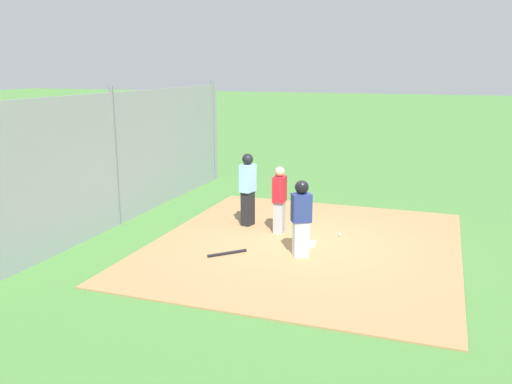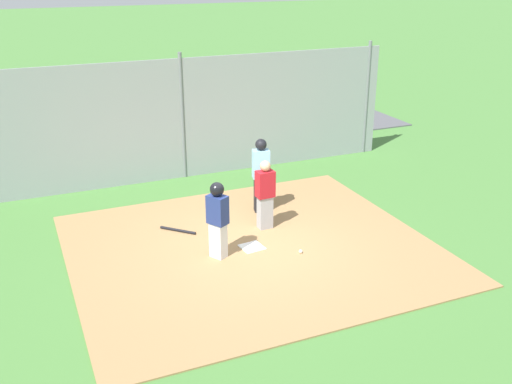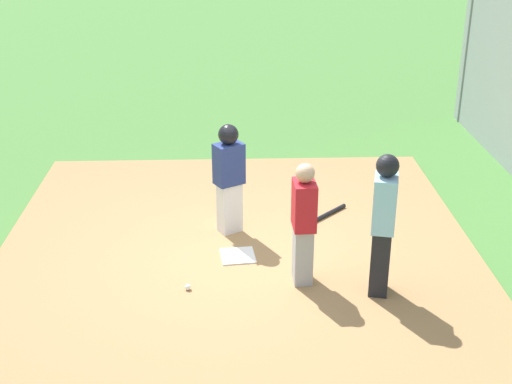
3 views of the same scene
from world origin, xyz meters
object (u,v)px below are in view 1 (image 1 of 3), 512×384
object	(u,v)px
runner	(301,214)
baseball	(340,234)
baseball_bat	(227,253)
parked_car_silver	(46,169)
home_plate	(305,243)
catcher	(279,199)
umpire	(248,188)

from	to	relation	value
runner	baseball	xyz separation A→B (m)	(-1.57, 0.51, -0.85)
baseball_bat	parked_car_silver	size ratio (longest dim) A/B	0.19
home_plate	baseball	xyz separation A→B (m)	(-0.81, 0.61, 0.03)
catcher	runner	world-z (taller)	runner
runner	baseball_bat	distance (m)	1.72
catcher	baseball	xyz separation A→B (m)	(-0.17, 1.39, -0.76)
catcher	baseball	bearing A→B (deg)	4.33
umpire	baseball_bat	xyz separation A→B (m)	(2.11, 0.33, -0.89)
runner	umpire	bearing A→B (deg)	16.08
home_plate	baseball	world-z (taller)	baseball
catcher	parked_car_silver	distance (m)	8.72
home_plate	umpire	xyz separation A→B (m)	(-0.93, -1.67, 0.91)
catcher	baseball	size ratio (longest dim) A/B	20.87
home_plate	catcher	world-z (taller)	catcher
baseball_bat	baseball	xyz separation A→B (m)	(-1.99, 1.95, 0.01)
catcher	baseball_bat	distance (m)	2.05
home_plate	catcher	xyz separation A→B (m)	(-0.64, -0.78, 0.79)
catcher	baseball	world-z (taller)	catcher
home_plate	catcher	size ratio (longest dim) A/B	0.28
catcher	baseball_bat	world-z (taller)	catcher
parked_car_silver	home_plate	bearing A→B (deg)	-98.62
home_plate	parked_car_silver	bearing A→B (deg)	-106.72
umpire	parked_car_silver	size ratio (longest dim) A/B	0.40
home_plate	baseball	size ratio (longest dim) A/B	5.95
runner	baseball_bat	world-z (taller)	runner
baseball_bat	parked_car_silver	world-z (taller)	parked_car_silver
baseball	catcher	bearing A→B (deg)	-83.18
baseball_bat	baseball	world-z (taller)	baseball
catcher	baseball_bat	size ratio (longest dim) A/B	1.81
home_plate	parked_car_silver	size ratio (longest dim) A/B	0.10
umpire	baseball	bearing A→B (deg)	9.82
home_plate	baseball_bat	size ratio (longest dim) A/B	0.52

